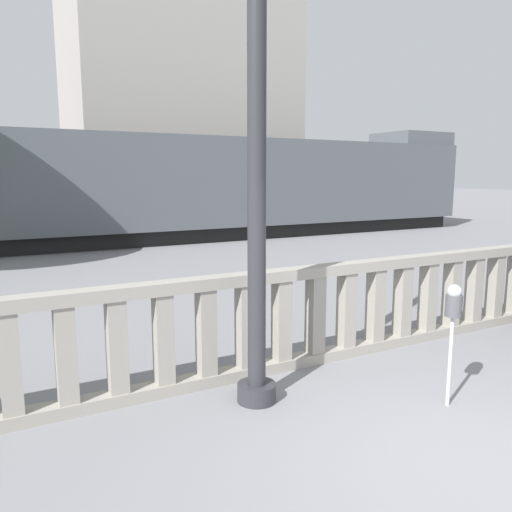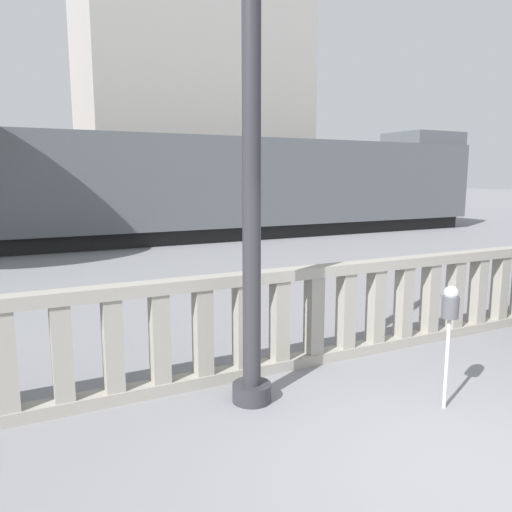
% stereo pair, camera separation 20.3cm
% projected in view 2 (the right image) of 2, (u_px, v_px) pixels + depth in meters
% --- Properties ---
extents(ground_plane, '(160.00, 160.00, 0.00)m').
position_uv_depth(ground_plane, '(464.00, 474.00, 4.18)').
color(ground_plane, slate).
extents(balustrade, '(16.88, 0.24, 1.31)m').
position_uv_depth(balustrade, '(297.00, 318.00, 6.45)').
color(balustrade, gray).
rests_on(balustrade, ground).
extents(lamppost, '(0.43, 0.43, 5.58)m').
position_uv_depth(lamppost, '(252.00, 155.00, 5.11)').
color(lamppost, '#2D2D33').
rests_on(lamppost, ground).
extents(parking_meter, '(0.17, 0.17, 1.35)m').
position_uv_depth(parking_meter, '(450.00, 311.00, 5.20)').
color(parking_meter, silver).
rests_on(parking_meter, ground).
extents(train_near, '(26.11, 2.91, 4.50)m').
position_uv_depth(train_near, '(201.00, 187.00, 19.22)').
color(train_near, black).
rests_on(train_near, ground).
extents(train_far, '(27.77, 3.15, 4.16)m').
position_uv_depth(train_far, '(19.00, 186.00, 29.68)').
color(train_far, black).
rests_on(train_far, ground).
extents(building_block, '(11.47, 7.37, 14.48)m').
position_uv_depth(building_block, '(191.00, 87.00, 27.07)').
color(building_block, gray).
rests_on(building_block, ground).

